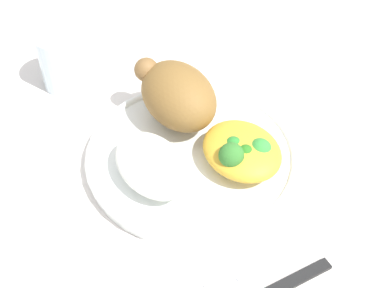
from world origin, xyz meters
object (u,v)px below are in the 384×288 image
at_px(mac_cheese_with_broccoli, 242,150).
at_px(napkin, 165,57).
at_px(roasted_chicken, 177,94).
at_px(plate, 192,155).
at_px(fork, 263,267).
at_px(water_glass, 64,60).
at_px(rice_pile, 151,165).

height_order(mac_cheese_with_broccoli, napkin, mac_cheese_with_broccoli).
relative_size(roasted_chicken, napkin, 1.02).
relative_size(plate, fork, 1.76).
bearing_deg(fork, plate, -6.67).
distance_m(fork, water_glass, 0.38).
height_order(roasted_chicken, water_glass, roasted_chicken).
distance_m(water_glass, napkin, 0.15).
bearing_deg(napkin, water_glass, 81.15).
xyz_separation_m(fork, water_glass, (0.38, 0.05, 0.04)).
bearing_deg(napkin, rice_pile, 146.67).
height_order(plate, water_glass, water_glass).
xyz_separation_m(fork, napkin, (0.36, -0.09, -0.00)).
bearing_deg(water_glass, napkin, -98.85).
relative_size(plate, rice_pile, 2.34).
bearing_deg(mac_cheese_with_broccoli, roasted_chicken, 12.30).
bearing_deg(rice_pile, napkin, -33.33).
distance_m(plate, mac_cheese_with_broccoli, 0.06).
bearing_deg(mac_cheese_with_broccoli, napkin, -8.96).
bearing_deg(water_glass, plate, -162.99).
distance_m(rice_pile, water_glass, 0.23).
distance_m(roasted_chicken, water_glass, 0.18).
bearing_deg(plate, napkin, -21.26).
relative_size(rice_pile, fork, 0.75).
distance_m(roasted_chicken, rice_pile, 0.10).
xyz_separation_m(roasted_chicken, mac_cheese_with_broccoli, (-0.10, -0.02, -0.02)).
bearing_deg(napkin, fork, 165.10).
relative_size(roasted_chicken, fork, 0.84).
bearing_deg(mac_cheese_with_broccoli, water_glass, 21.74).
height_order(plate, roasted_chicken, roasted_chicken).
xyz_separation_m(rice_pile, water_glass, (0.23, 0.01, 0.00)).
xyz_separation_m(rice_pile, mac_cheese_with_broccoli, (-0.04, -0.10, 0.00)).
distance_m(rice_pile, mac_cheese_with_broccoli, 0.10).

